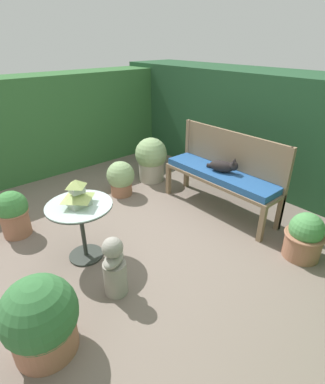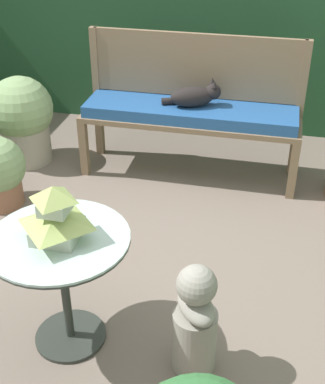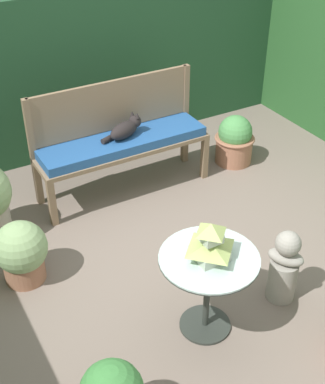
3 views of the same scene
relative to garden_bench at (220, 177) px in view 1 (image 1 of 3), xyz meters
name	(u,v)px [view 1 (image 1 of 3)]	position (x,y,z in m)	size (l,w,h in m)	color
ground	(145,241)	(-0.07, -1.22, -0.49)	(30.00, 30.00, 0.00)	#75665B
foliage_hedge_back	(278,130)	(-0.07, 1.47, 0.36)	(6.40, 1.10, 1.69)	#234C2D
foliage_hedge_left	(56,123)	(-2.92, -0.95, 0.32)	(0.70, 3.74, 1.61)	#336633
garden_bench	(220,177)	(0.00, 0.00, 0.00)	(1.67, 0.44, 0.58)	#7F664C
bench_backrest	(231,154)	(0.00, 0.20, 0.28)	(1.67, 0.06, 1.07)	#7F664C
cat	(223,166)	(0.03, 0.01, 0.17)	(0.44, 0.26, 0.21)	black
patio_table	(81,216)	(-0.28, -1.87, 0.02)	(0.67, 0.67, 0.65)	#2D332D
pagoda_birdhouse	(77,194)	(-0.28, -1.87, 0.28)	(0.28, 0.28, 0.28)	#B2BCA8
garden_bust	(114,267)	(0.38, -1.90, -0.20)	(0.27, 0.31, 0.61)	gray
potted_plant_patio_mid	(304,237)	(1.25, -0.08, -0.24)	(0.42, 0.42, 0.53)	#9E664C
potted_plant_table_far	(13,213)	(-1.20, -2.30, -0.19)	(0.37, 0.37, 0.57)	#9E664C
potted_plant_hedge_corner	(121,178)	(-1.25, -0.75, -0.23)	(0.42, 0.42, 0.52)	#9E664C
potted_plant_table_near	(41,319)	(0.51, -2.62, -0.18)	(0.56, 0.56, 0.66)	#9E664C
potted_plant_bench_left	(151,159)	(-1.36, -0.07, -0.12)	(0.52, 0.52, 0.72)	#ADA393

